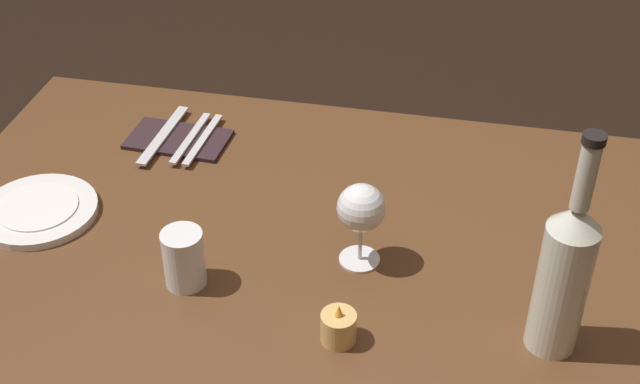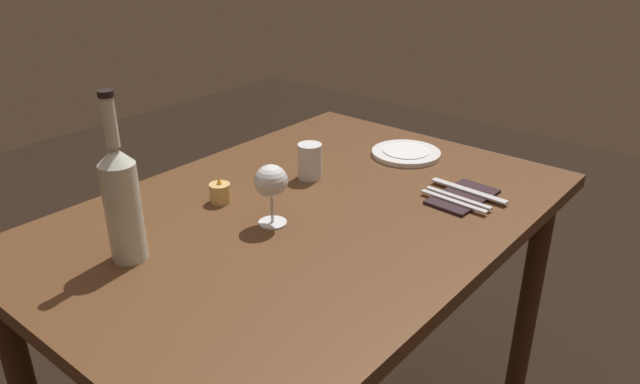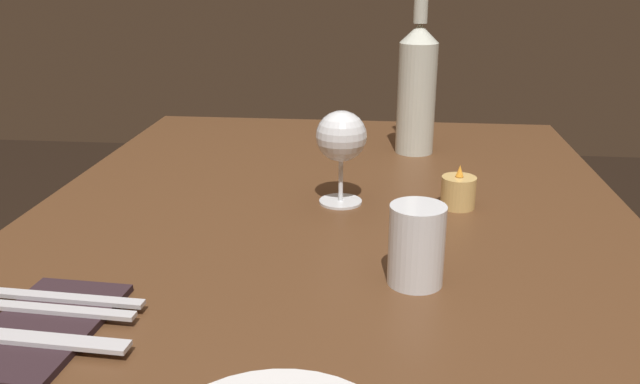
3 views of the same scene
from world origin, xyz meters
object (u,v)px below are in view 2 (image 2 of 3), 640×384
fork_inner (458,198)px  fork_outer (453,201)px  wine_bottle (122,200)px  water_tumbler (310,163)px  dinner_plate (406,153)px  table_knife (469,191)px  wine_glass_left (271,183)px  folded_napkin (463,197)px  votive_candle (220,193)px

fork_inner → fork_outer: bearing=180.0°
wine_bottle → water_tumbler: size_ratio=3.72×
dinner_plate → fork_inner: (-0.18, -0.27, 0.00)m
water_tumbler → dinner_plate: 0.33m
wine_bottle → dinner_plate: (0.86, -0.13, -0.12)m
wine_bottle → dinner_plate: bearing=-8.6°
wine_bottle → table_knife: size_ratio=1.68×
wine_glass_left → wine_bottle: wine_bottle is taller
fork_inner → water_tumbler: bearing=107.6°
table_knife → dinner_plate: bearing=64.2°
water_tumbler → fork_inner: (0.12, -0.38, -0.03)m
wine_bottle → folded_napkin: wine_bottle is taller
wine_glass_left → fork_outer: wine_glass_left is taller
fork_outer → table_knife: (0.08, 0.00, 0.00)m
votive_candle → table_knife: size_ratio=0.32×
votive_candle → fork_outer: 0.57m
dinner_plate → folded_napkin: (-0.16, -0.27, -0.00)m
table_knife → wine_glass_left: bearing=147.6°
water_tumbler → folded_napkin: 0.41m
wine_glass_left → votive_candle: size_ratio=2.16×
dinner_plate → folded_napkin: 0.31m
fork_inner → dinner_plate: bearing=55.4°
water_tumbler → wine_bottle: bearing=178.3°
votive_candle → table_knife: votive_candle is taller
water_tumbler → fork_outer: (0.10, -0.38, -0.03)m
wine_glass_left → wine_bottle: bearing=157.7°
fork_inner → table_knife: size_ratio=0.86×
wine_glass_left → table_knife: (0.43, -0.27, -0.09)m
fork_outer → wine_glass_left: bearing=142.0°
dinner_plate → fork_outer: bearing=-128.1°
folded_napkin → fork_inner: (-0.03, 0.00, 0.01)m
dinner_plate → fork_inner: bearing=-124.6°
votive_candle → fork_inner: bearing=-50.3°
water_tumbler → table_knife: water_tumbler is taller
folded_napkin → table_knife: (0.03, 0.00, 0.01)m
table_knife → folded_napkin: bearing=180.0°
folded_napkin → table_knife: size_ratio=0.93×
table_knife → fork_inner: bearing=180.0°
votive_candle → table_knife: (0.43, -0.45, -0.01)m
wine_bottle → fork_outer: wine_bottle is taller
water_tumbler → fork_inner: size_ratio=0.53×
fork_outer → dinner_plate: bearing=51.9°
folded_napkin → fork_outer: (-0.05, 0.00, 0.01)m
wine_glass_left → water_tumbler: (0.26, 0.10, -0.06)m
wine_glass_left → fork_inner: wine_glass_left is taller
table_knife → votive_candle: bearing=133.6°
folded_napkin → fork_outer: size_ratio=1.09×
water_tumbler → dinner_plate: bearing=-20.3°
votive_candle → fork_inner: (0.37, -0.45, -0.01)m
wine_glass_left → dinner_plate: (0.56, -0.01, -0.09)m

